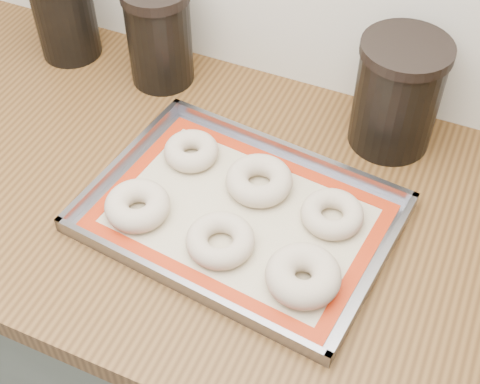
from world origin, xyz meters
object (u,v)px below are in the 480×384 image
at_px(bagel_front_left, 137,206).
at_px(canister_left, 64,9).
at_px(bagel_back_left, 191,151).
at_px(canister_mid, 159,35).
at_px(canister_right, 397,94).
at_px(baking_tray, 240,215).
at_px(bagel_front_right, 303,276).
at_px(bagel_back_right, 332,214).
at_px(bagel_front_mid, 220,240).
at_px(bagel_back_mid, 259,180).

bearing_deg(bagel_front_left, canister_left, 136.18).
bearing_deg(bagel_front_left, bagel_back_left, 81.87).
distance_m(canister_mid, canister_right, 0.44).
height_order(baking_tray, bagel_front_right, bagel_front_right).
bearing_deg(bagel_back_right, bagel_front_right, -89.93).
bearing_deg(bagel_back_right, baking_tray, -159.98).
xyz_separation_m(bagel_front_right, canister_left, (-0.62, 0.34, 0.07)).
height_order(baking_tray, bagel_front_mid, bagel_front_mid).
relative_size(bagel_front_mid, bagel_front_right, 0.95).
xyz_separation_m(bagel_front_right, canister_mid, (-0.41, 0.34, 0.07)).
height_order(bagel_front_left, canister_mid, canister_mid).
height_order(baking_tray, bagel_back_mid, bagel_back_mid).
bearing_deg(bagel_back_right, bagel_back_mid, 172.08).
distance_m(bagel_front_mid, canister_left, 0.59).
relative_size(bagel_front_left, canister_mid, 0.54).
height_order(bagel_front_left, bagel_front_right, bagel_front_right).
xyz_separation_m(bagel_back_left, canister_left, (-0.36, 0.18, 0.08)).
bearing_deg(bagel_front_mid, bagel_back_mid, 87.53).
relative_size(baking_tray, canister_left, 2.54).
relative_size(baking_tray, bagel_front_right, 4.56).
bearing_deg(bagel_front_left, canister_mid, 111.99).
height_order(bagel_back_left, canister_left, canister_left).
distance_m(bagel_front_left, bagel_back_left, 0.15).
distance_m(bagel_back_mid, bagel_back_right, 0.13).
xyz_separation_m(bagel_front_mid, bagel_back_left, (-0.12, 0.15, 0.00)).
bearing_deg(bagel_front_mid, canister_right, 64.04).
height_order(baking_tray, canister_mid, canister_mid).
distance_m(baking_tray, bagel_front_left, 0.16).
distance_m(bagel_back_right, canister_right, 0.24).
relative_size(bagel_front_left, bagel_back_mid, 0.95).
bearing_deg(bagel_front_mid, bagel_back_right, 40.76).
bearing_deg(baking_tray, canister_mid, 136.49).
xyz_separation_m(baking_tray, bagel_front_left, (-0.15, -0.06, 0.02)).
distance_m(bagel_back_mid, canister_right, 0.27).
bearing_deg(bagel_front_mid, bagel_front_left, 176.83).
relative_size(bagel_front_right, bagel_back_left, 1.18).
relative_size(baking_tray, bagel_back_mid, 4.58).
distance_m(bagel_front_right, bagel_back_left, 0.31).
bearing_deg(canister_left, bagel_front_mid, -34.48).
bearing_deg(bagel_front_right, bagel_front_left, 175.66).
height_order(bagel_front_mid, canister_mid, canister_mid).
xyz_separation_m(bagel_front_left, bagel_back_mid, (0.15, 0.13, -0.00)).
relative_size(baking_tray, canister_mid, 2.59).
bearing_deg(canister_mid, bagel_back_right, -27.62).
relative_size(baking_tray, bagel_back_right, 5.08).
distance_m(baking_tray, bagel_front_right, 0.16).
bearing_deg(bagel_back_left, canister_right, 32.69).
height_order(baking_tray, canister_left, canister_left).
xyz_separation_m(bagel_back_right, canister_mid, (-0.41, 0.22, 0.08)).
relative_size(canister_left, canister_right, 0.99).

